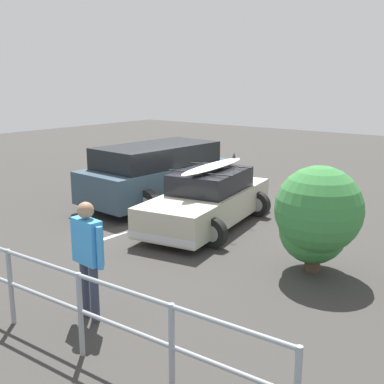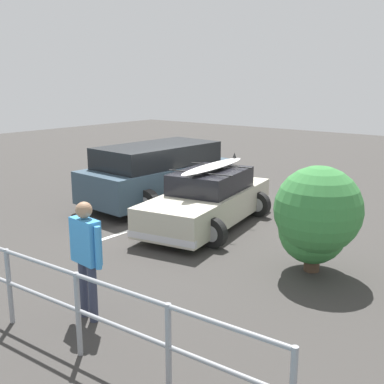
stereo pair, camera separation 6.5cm
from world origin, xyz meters
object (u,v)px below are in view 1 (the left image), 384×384
(suv_car, at_px, (158,173))
(bush_near_left, at_px, (315,213))
(person_bystander, at_px, (88,250))
(sedan_car, at_px, (208,200))

(suv_car, height_order, bush_near_left, bush_near_left)
(person_bystander, bearing_deg, suv_car, -56.24)
(sedan_car, distance_m, bush_near_left, 3.50)
(sedan_car, height_order, bush_near_left, bush_near_left)
(bush_near_left, bearing_deg, suv_car, -19.31)
(sedan_car, xyz_separation_m, person_bystander, (-1.43, 4.89, 0.44))
(person_bystander, height_order, bush_near_left, bush_near_left)
(suv_car, bearing_deg, person_bystander, 123.76)
(person_bystander, xyz_separation_m, bush_near_left, (-1.83, -3.72, 0.05))
(sedan_car, relative_size, suv_car, 0.97)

